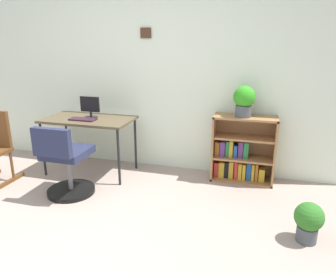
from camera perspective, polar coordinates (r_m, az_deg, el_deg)
The scene contains 9 objects.
ground_plane at distance 2.78m, azimuth -20.65°, elevation -20.32°, with size 6.24×6.24×0.00m, color gray.
wall_back at distance 4.15m, azimuth -4.68°, elevation 11.97°, with size 5.20×0.12×2.56m.
desk at distance 4.04m, azimuth -14.24°, elevation 2.48°, with size 1.11×0.60×0.72m.
monitor at distance 4.02m, azimuth -13.98°, elevation 5.18°, with size 0.25×0.16×0.27m.
keyboard at distance 3.95m, azimuth -15.25°, elevation 3.03°, with size 0.32×0.14×0.02m, color #351D28.
office_chair at distance 3.56m, azimuth -18.11°, elevation -4.93°, with size 0.52×0.55×0.82m.
bookshelf_low at distance 3.89m, azimuth 13.17°, elevation -2.76°, with size 0.73×0.30×0.80m.
potted_plant_on_shelf at distance 3.68m, azimuth 13.68°, elevation 6.47°, with size 0.25×0.25×0.36m.
potted_plant_floor at distance 2.96m, azimuth 24.21°, elevation -13.76°, with size 0.24×0.24×0.36m.
Camera 1 is at (1.45, -1.72, 1.64)m, focal length 33.50 mm.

